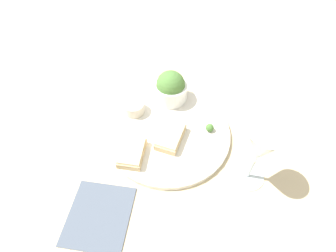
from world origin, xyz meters
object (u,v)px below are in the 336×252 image
cheese_toast_far (132,152)px  napkin (99,215)px  sauce_ramekin (134,107)px  cheese_toast_near (171,136)px  wine_glass (260,149)px  salad_bowl (171,88)px

cheese_toast_far → napkin: bearing=3.2°
sauce_ramekin → cheese_toast_near: (0.04, 0.13, -0.00)m
cheese_toast_near → wine_glass: bearing=87.6°
salad_bowl → sauce_ramekin: salad_bowl is taller
wine_glass → napkin: size_ratio=0.95×
napkin → sauce_ramekin: bearing=-164.5°
salad_bowl → cheese_toast_near: salad_bowl is taller
cheese_toast_far → sauce_ramekin: bearing=-151.3°
sauce_ramekin → cheese_toast_near: size_ratio=0.60×
cheese_toast_near → cheese_toast_far: same height
salad_bowl → napkin: 0.38m
cheese_toast_near → salad_bowl: bearing=-154.3°
salad_bowl → cheese_toast_near: size_ratio=0.97×
wine_glass → sauce_ramekin: bearing=-98.7°
napkin → cheese_toast_far: bearing=-176.8°
cheese_toast_near → sauce_ramekin: bearing=-108.1°
sauce_ramekin → cheese_toast_far: sauce_ramekin is taller
cheese_toast_far → wine_glass: size_ratio=0.58×
cheese_toast_near → napkin: (0.24, -0.05, -0.02)m
salad_bowl → napkin: (0.37, 0.01, -0.05)m
salad_bowl → wine_glass: bearing=62.2°
salad_bowl → wine_glass: (0.14, 0.27, 0.06)m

